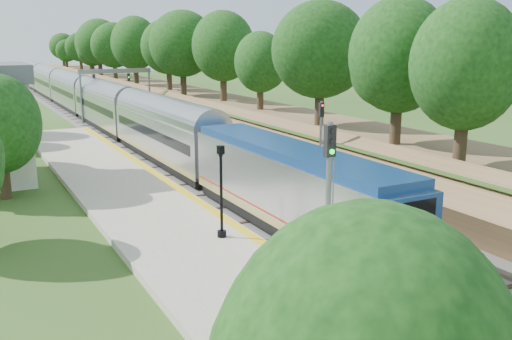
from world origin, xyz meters
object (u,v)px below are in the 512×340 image
signal_farside (321,136)px  train (87,101)px  lamppost_mid (377,292)px  signal_platform (328,191)px  signal_gantry (115,81)px  lamppost_far (221,197)px

signal_farside → train: bearing=98.5°
lamppost_mid → signal_platform: 4.40m
signal_gantry → lamppost_far: signal_gantry is taller
train → lamppost_mid: size_ratio=27.61×
signal_gantry → signal_farside: size_ratio=1.49×
signal_gantry → lamppost_far: (-6.12, -43.10, -2.47)m
signal_platform → signal_farside: size_ratio=1.14×
lamppost_far → signal_platform: signal_platform is taller
train → signal_platform: 55.23m
signal_gantry → signal_farside: bearing=-84.2°
train → lamppost_mid: 59.02m
lamppost_far → signal_farside: bearing=32.6°
lamppost_mid → lamppost_far: size_ratio=0.94×
lamppost_far → signal_platform: size_ratio=0.69×
signal_gantry → signal_platform: size_ratio=1.31×
signal_gantry → signal_platform: bearing=-96.1°
train → lamppost_far: bearing=-94.4°
lamppost_far → signal_platform: (0.75, -7.56, 1.98)m
lamppost_far → train: bearing=85.6°
lamppost_mid → signal_platform: bearing=78.0°
train → signal_gantry: bearing=-61.0°
train → lamppost_far: size_ratio=25.98×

